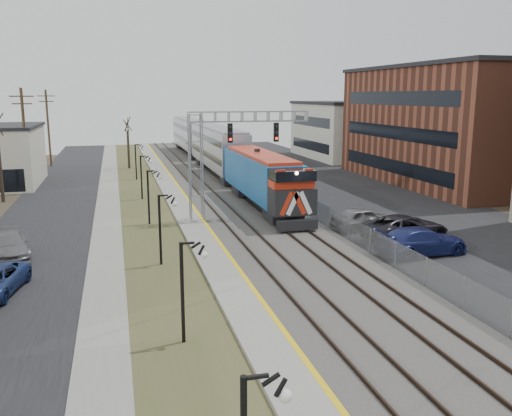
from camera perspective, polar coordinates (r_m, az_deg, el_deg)
name	(u,v)px	position (r m, az deg, el deg)	size (l,w,h in m)	color
street_west	(51,210)	(47.49, -20.75, -0.25)	(7.00, 120.00, 0.04)	black
sidewalk	(108,207)	(47.20, -15.33, 0.06)	(2.00, 120.00, 0.08)	gray
grass_median	(144,206)	(47.24, -11.69, 0.23)	(4.00, 120.00, 0.06)	#454826
platform	(179,203)	(47.46, -8.08, 0.52)	(2.00, 120.00, 0.24)	gray
ballast_bed	(235,200)	(48.26, -2.17, 0.80)	(8.00, 120.00, 0.20)	#595651
parking_lot	(359,195)	(52.14, 10.81, 1.33)	(16.00, 120.00, 0.04)	black
platform_edge	(189,201)	(47.54, -7.03, 0.72)	(0.24, 120.00, 0.01)	gold
track_near	(213,200)	(47.85, -4.52, 0.89)	(1.58, 120.00, 0.15)	#2D2119
track_far	(252,198)	(48.57, -0.45, 1.09)	(1.58, 120.00, 0.15)	#2D2119
train	(212,148)	(67.93, -4.68, 6.33)	(3.00, 63.05, 5.33)	#125599
signal_gantry	(219,147)	(40.13, -3.96, 6.46)	(9.00, 1.07, 8.15)	gray
lampposts	(160,229)	(30.52, -10.11, -2.22)	(0.14, 62.14, 4.00)	black
fence	(281,191)	(49.19, 2.60, 1.83)	(0.04, 120.00, 1.60)	gray
bare_trees	(39,172)	(51.03, -21.83, 3.52)	(12.30, 42.30, 5.95)	#382D23
car_lot_c	(405,228)	(36.58, 15.39, -2.04)	(2.71, 5.88, 1.64)	black
car_lot_d	(421,242)	(33.45, 17.02, -3.41)	(2.30, 5.65, 1.64)	navy
car_lot_e	(364,219)	(38.68, 11.27, -1.14)	(1.87, 4.66, 1.59)	slate
car_street_b	(9,246)	(34.57, -24.58, -3.67)	(2.01, 4.95, 1.44)	slate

